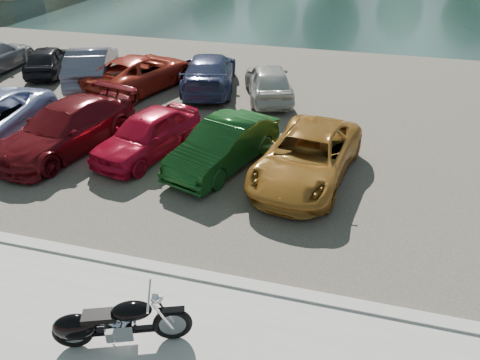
{
  "coord_description": "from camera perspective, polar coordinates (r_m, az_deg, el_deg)",
  "views": [
    {
      "loc": [
        2.68,
        -4.68,
        6.59
      ],
      "look_at": [
        0.23,
        4.26,
        1.1
      ],
      "focal_mm": 35.0,
      "sensor_mm": 36.0,
      "label": 1
    }
  ],
  "objects": [
    {
      "name": "car_3",
      "position": [
        15.18,
        -20.44,
        5.98
      ],
      "size": [
        3.01,
        5.18,
        1.41
      ],
      "primitive_type": "imported",
      "rotation": [
        0.0,
        0.0,
        -0.22
      ],
      "color": "#600D13",
      "rests_on": "parking_lot"
    },
    {
      "name": "car_11",
      "position": [
        19.42,
        -3.77,
        13.06
      ],
      "size": [
        3.05,
        5.22,
        1.42
      ],
      "primitive_type": "imported",
      "rotation": [
        0.0,
        0.0,
        3.37
      ],
      "color": "navy",
      "rests_on": "parking_lot"
    },
    {
      "name": "kerb",
      "position": [
        9.71,
        -4.92,
        -11.7
      ],
      "size": [
        60.0,
        0.3,
        0.14
      ],
      "primitive_type": "cube",
      "color": "#A8A69E",
      "rests_on": "ground"
    },
    {
      "name": "car_9",
      "position": [
        20.94,
        -17.58,
        13.19
      ],
      "size": [
        3.2,
        4.9,
        1.53
      ],
      "primitive_type": "imported",
      "rotation": [
        0.0,
        0.0,
        3.52
      ],
      "color": "slate",
      "rests_on": "parking_lot"
    },
    {
      "name": "car_4",
      "position": [
        14.22,
        -11.22,
        5.55
      ],
      "size": [
        2.51,
        4.15,
        1.32
      ],
      "primitive_type": "imported",
      "rotation": [
        0.0,
        0.0,
        -0.26
      ],
      "color": "#B30B27",
      "rests_on": "parking_lot"
    },
    {
      "name": "car_5",
      "position": [
        13.27,
        -2.01,
        4.28
      ],
      "size": [
        2.6,
        4.28,
        1.33
      ],
      "primitive_type": "imported",
      "rotation": [
        0.0,
        0.0,
        -0.32
      ],
      "color": "#103E15",
      "rests_on": "parking_lot"
    },
    {
      "name": "car_10",
      "position": [
        19.77,
        -11.99,
        12.73
      ],
      "size": [
        3.67,
        5.44,
        1.38
      ],
      "primitive_type": "imported",
      "rotation": [
        0.0,
        0.0,
        2.84
      ],
      "color": "#A72C1B",
      "rests_on": "parking_lot"
    },
    {
      "name": "car_6",
      "position": [
        12.77,
        8.19,
        2.85
      ],
      "size": [
        2.87,
        5.04,
        1.33
      ],
      "primitive_type": "imported",
      "rotation": [
        0.0,
        0.0,
        -0.14
      ],
      "color": "#AB7127",
      "rests_on": "parking_lot"
    },
    {
      "name": "motorcycle",
      "position": [
        8.43,
        -15.68,
        -16.51
      ],
      "size": [
        2.23,
        1.11,
        1.05
      ],
      "rotation": [
        0.0,
        0.0,
        0.37
      ],
      "color": "black",
      "rests_on": "promenade"
    },
    {
      "name": "car_12",
      "position": [
        18.4,
        3.51,
        11.95
      ],
      "size": [
        2.84,
        4.28,
        1.35
      ],
      "primitive_type": "imported",
      "rotation": [
        0.0,
        0.0,
        3.48
      ],
      "color": "beige",
      "rests_on": "parking_lot"
    },
    {
      "name": "parking_lot",
      "position": [
        17.21,
        5.26,
        8.05
      ],
      "size": [
        60.0,
        18.0,
        0.04
      ],
      "primitive_type": "cube",
      "color": "#454037",
      "rests_on": "ground"
    },
    {
      "name": "car_8",
      "position": [
        22.93,
        -22.33,
        13.4
      ],
      "size": [
        2.6,
        3.9,
        1.23
      ],
      "primitive_type": "imported",
      "rotation": [
        0.0,
        0.0,
        3.49
      ],
      "color": "black",
      "rests_on": "parking_lot"
    },
    {
      "name": "ground",
      "position": [
        8.51,
        -9.72,
        -20.71
      ],
      "size": [
        200.0,
        200.0,
        0.0
      ],
      "primitive_type": "plane",
      "color": "#595447",
      "rests_on": "ground"
    }
  ]
}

